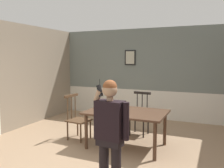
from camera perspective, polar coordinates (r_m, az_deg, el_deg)
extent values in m
plane|color=#9E7F60|center=(4.85, -2.10, -16.59)|extent=(7.15, 7.15, 0.00)
cube|color=slate|center=(7.53, 8.79, 5.82)|extent=(5.88, 0.12, 1.92)
cube|color=silver|center=(7.68, 8.64, -4.70)|extent=(5.88, 0.14, 0.89)
cube|color=silver|center=(7.58, 8.63, -1.44)|extent=(5.88, 0.05, 0.06)
cube|color=black|center=(7.64, 4.37, 6.32)|extent=(0.36, 0.03, 0.48)
cube|color=beige|center=(7.62, 4.33, 6.32)|extent=(0.28, 0.01, 0.40)
cube|color=#4C3323|center=(5.05, 3.48, -6.72)|extent=(1.65, 1.09, 0.04)
cylinder|color=#4C3323|center=(5.07, -6.19, -11.23)|extent=(0.07, 0.07, 0.73)
cylinder|color=#4C3323|center=(4.55, 10.22, -13.34)|extent=(0.07, 0.07, 0.73)
cylinder|color=#4C3323|center=(5.81, -1.75, -8.91)|extent=(0.07, 0.07, 0.73)
cylinder|color=#4C3323|center=(5.37, 12.52, -10.34)|extent=(0.07, 0.07, 0.73)
cube|color=black|center=(5.95, 6.52, -7.97)|extent=(0.46, 0.46, 0.03)
cube|color=black|center=(6.02, 7.26, -2.14)|extent=(0.44, 0.07, 0.06)
cylinder|color=black|center=(6.02, 8.40, -4.75)|extent=(0.02, 0.02, 0.60)
cylinder|color=black|center=(6.06, 7.22, -4.66)|extent=(0.02, 0.02, 0.60)
cylinder|color=black|center=(6.11, 6.06, -4.57)|extent=(0.02, 0.02, 0.60)
cylinder|color=black|center=(5.79, 7.52, -10.66)|extent=(0.04, 0.04, 0.42)
cylinder|color=black|center=(5.91, 4.27, -10.27)|extent=(0.04, 0.04, 0.42)
cylinder|color=black|center=(6.11, 8.64, -9.79)|extent=(0.04, 0.04, 0.42)
cylinder|color=black|center=(6.22, 5.54, -9.45)|extent=(0.04, 0.04, 0.42)
cube|color=#513823|center=(5.63, -7.91, -8.60)|extent=(0.51, 0.51, 0.03)
cube|color=#513823|center=(5.65, -9.73, -2.78)|extent=(0.08, 0.47, 0.06)
cylinder|color=#513823|center=(5.80, -8.80, -5.11)|extent=(0.02, 0.02, 0.57)
cylinder|color=#513823|center=(5.69, -9.68, -5.34)|extent=(0.02, 0.02, 0.57)
cylinder|color=#513823|center=(5.59, -10.59, -5.58)|extent=(0.02, 0.02, 0.57)
cylinder|color=#513823|center=(5.73, -5.21, -10.70)|extent=(0.04, 0.04, 0.43)
cylinder|color=#513823|center=(5.44, -7.49, -11.65)|extent=(0.04, 0.04, 0.43)
cylinder|color=#513823|center=(5.95, -8.23, -10.13)|extent=(0.04, 0.04, 0.43)
cylinder|color=#513823|center=(5.67, -10.58, -10.99)|extent=(0.04, 0.04, 0.43)
cylinder|color=black|center=(3.49, 1.00, -19.20)|extent=(0.14, 0.14, 0.76)
cylinder|color=black|center=(3.57, -1.94, -18.56)|extent=(0.14, 0.14, 0.76)
cube|color=black|center=(3.40, -0.50, -13.51)|extent=(0.37, 0.22, 0.12)
cube|color=black|center=(3.31, -0.50, -8.62)|extent=(0.41, 0.24, 0.54)
cylinder|color=black|center=(3.20, 3.32, -8.89)|extent=(0.09, 0.09, 0.51)
cylinder|color=tan|center=(3.32, -3.37, -2.84)|extent=(0.17, 0.14, 0.19)
cylinder|color=tan|center=(3.25, -0.51, -3.59)|extent=(0.09, 0.09, 0.05)
sphere|color=tan|center=(3.23, -0.51, -1.34)|extent=(0.21, 0.21, 0.21)
sphere|color=brown|center=(3.22, -0.51, -0.71)|extent=(0.20, 0.20, 0.20)
cube|color=black|center=(3.28, -2.96, -1.61)|extent=(0.10, 0.04, 0.17)
cylinder|color=black|center=(3.26, -2.97, 0.48)|extent=(0.01, 0.01, 0.08)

